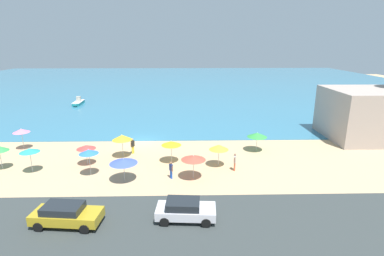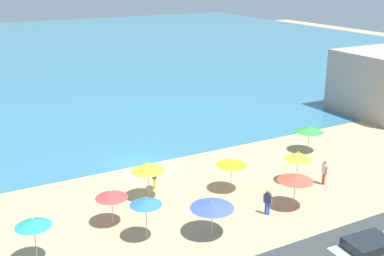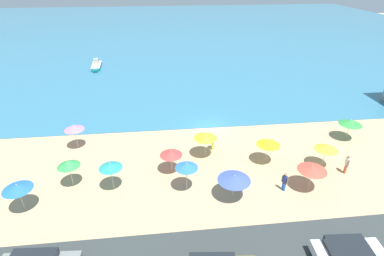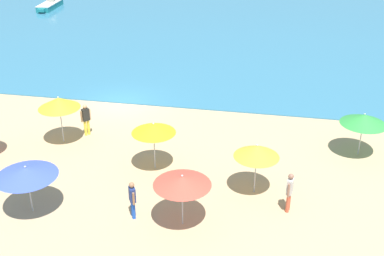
% 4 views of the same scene
% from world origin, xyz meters
% --- Properties ---
extents(ground_plane, '(160.00, 160.00, 0.00)m').
position_xyz_m(ground_plane, '(0.00, 0.00, 0.00)').
color(ground_plane, tan).
extents(sea, '(150.00, 110.00, 0.05)m').
position_xyz_m(sea, '(0.00, 55.00, 0.03)').
color(sea, teal).
rests_on(sea, ground_plane).
extents(coastal_road, '(80.00, 8.00, 0.06)m').
position_xyz_m(coastal_road, '(0.00, -18.00, 0.03)').
color(coastal_road, '#333A39').
rests_on(coastal_road, ground_plane).
extents(beach_umbrella_0, '(2.01, 2.01, 2.33)m').
position_xyz_m(beach_umbrella_0, '(3.98, -6.89, 2.05)').
color(beach_umbrella_0, '#B2B2B7').
rests_on(beach_umbrella_0, ground_plane).
extents(beach_umbrella_1, '(2.45, 2.45, 2.12)m').
position_xyz_m(beach_umbrella_1, '(-0.02, -11.08, 1.86)').
color(beach_umbrella_1, '#B2B2B7').
rests_on(beach_umbrella_1, ground_plane).
extents(beach_umbrella_2, '(1.86, 1.86, 2.13)m').
position_xyz_m(beach_umbrella_2, '(-4.44, -7.33, 1.87)').
color(beach_umbrella_2, '#B2B2B7').
rests_on(beach_umbrella_2, ground_plane).
extents(beach_umbrella_4, '(1.81, 1.81, 2.47)m').
position_xyz_m(beach_umbrella_4, '(-13.22, -2.52, 2.20)').
color(beach_umbrella_4, '#B2B2B7').
rests_on(beach_umbrella_4, ground_plane).
extents(beach_umbrella_5, '(1.91, 1.91, 2.32)m').
position_xyz_m(beach_umbrella_5, '(8.66, -8.01, 1.99)').
color(beach_umbrella_5, '#B2B2B7').
rests_on(beach_umbrella_5, ground_plane).
extents(beach_umbrella_6, '(2.08, 2.08, 2.54)m').
position_xyz_m(beach_umbrella_6, '(-1.28, -5.29, 2.19)').
color(beach_umbrella_6, '#B2B2B7').
rests_on(beach_umbrella_6, ground_plane).
extents(beach_umbrella_7, '(2.20, 2.20, 2.23)m').
position_xyz_m(beach_umbrella_7, '(6.10, -10.75, 1.98)').
color(beach_umbrella_7, '#B2B2B7').
rests_on(beach_umbrella_7, ground_plane).
extents(beach_umbrella_9, '(2.20, 2.20, 2.21)m').
position_xyz_m(beach_umbrella_9, '(13.44, -3.80, 1.90)').
color(beach_umbrella_9, '#B2B2B7').
rests_on(beach_umbrella_9, ground_plane).
extents(beach_umbrella_10, '(1.76, 1.76, 2.58)m').
position_xyz_m(beach_umbrella_10, '(-3.38, -9.81, 2.30)').
color(beach_umbrella_10, '#B2B2B7').
rests_on(beach_umbrella_10, ground_plane).
extents(beach_umbrella_11, '(1.79, 1.79, 2.45)m').
position_xyz_m(beach_umbrella_11, '(-9.08, -9.05, 2.20)').
color(beach_umbrella_11, '#B2B2B7').
rests_on(beach_umbrella_11, ground_plane).
extents(bather_0, '(0.37, 0.51, 1.62)m').
position_xyz_m(bather_0, '(4.10, -10.70, 0.90)').
color(bather_0, blue).
rests_on(bather_0, ground_plane).
extents(bather_1, '(0.29, 0.56, 1.74)m').
position_xyz_m(bather_1, '(10.09, -9.13, 0.98)').
color(bather_1, '#D5583B').
rests_on(bather_1, ground_plane).
extents(bather_2, '(0.40, 0.46, 1.74)m').
position_xyz_m(bather_2, '(-0.39, -4.29, 0.98)').
color(bather_2, yellow).
rests_on(bather_2, ground_plane).
extents(parked_car_1, '(4.67, 2.30, 1.46)m').
position_xyz_m(parked_car_1, '(-2.57, -17.77, 0.84)').
color(parked_car_1, '#B29521').
rests_on(parked_car_1, coastal_road).
extents(parked_car_3, '(4.17, 2.16, 1.44)m').
position_xyz_m(parked_car_3, '(5.35, -17.35, 0.82)').
color(parked_car_3, silver).
rests_on(parked_car_3, coastal_road).
extents(skiff_nearshore, '(1.74, 4.92, 1.51)m').
position_xyz_m(skiff_nearshore, '(-15.65, 23.18, 0.44)').
color(skiff_nearshore, teal).
rests_on(skiff_nearshore, sea).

